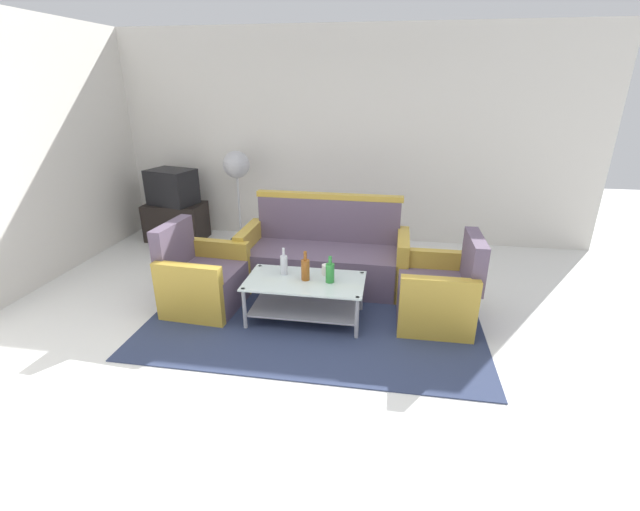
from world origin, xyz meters
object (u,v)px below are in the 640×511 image
at_px(couch, 325,257).
at_px(armchair_right, 438,294).
at_px(bottle_green, 330,272).
at_px(bottle_brown, 305,269).
at_px(cup, 326,270).
at_px(bottle_clear, 284,264).
at_px(television, 172,187).
at_px(armchair_left, 203,280).
at_px(pedestal_fan, 237,170).
at_px(coffee_table, 305,294).
at_px(tv_stand, 177,221).

relative_size(couch, armchair_right, 2.13).
height_order(armchair_right, bottle_green, armchair_right).
bearing_deg(bottle_brown, cup, 40.46).
bearing_deg(bottle_clear, television, 137.68).
distance_m(armchair_left, armchair_right, 2.29).
xyz_separation_m(armchair_right, television, (-3.50, 1.79, 0.47)).
bearing_deg(cup, armchair_left, -177.16).
height_order(cup, pedestal_fan, pedestal_fan).
relative_size(bottle_brown, television, 0.41).
bearing_deg(armchair_right, pedestal_fan, 53.88).
xyz_separation_m(bottle_brown, pedestal_fan, (-1.33, 2.00, 0.50)).
bearing_deg(armchair_left, pedestal_fan, -168.28).
distance_m(bottle_brown, cup, 0.23).
height_order(coffee_table, bottle_brown, bottle_brown).
relative_size(couch, television, 2.61).
relative_size(bottle_clear, pedestal_fan, 0.21).
distance_m(couch, pedestal_fan, 1.95).
distance_m(armchair_right, tv_stand, 3.93).
height_order(bottle_green, bottle_clear, bottle_clear).
bearing_deg(television, tv_stand, 90.00).
bearing_deg(pedestal_fan, bottle_brown, -56.34).
height_order(armchair_left, coffee_table, armchair_left).
xyz_separation_m(cup, pedestal_fan, (-1.50, 1.85, 0.55)).
xyz_separation_m(armchair_left, tv_stand, (-1.21, 1.87, -0.03)).
relative_size(bottle_green, cup, 2.52).
distance_m(bottle_brown, tv_stand, 3.00).
bearing_deg(couch, bottle_clear, 69.54).
bearing_deg(bottle_clear, bottle_green, -12.75).
bearing_deg(cup, bottle_clear, -172.20).
distance_m(armchair_left, cup, 1.24).
height_order(armchair_right, pedestal_fan, pedestal_fan).
bearing_deg(cup, bottle_green, -68.76).
bearing_deg(bottle_green, coffee_table, -179.70).
bearing_deg(pedestal_fan, bottle_clear, -59.90).
height_order(armchair_right, tv_stand, armchair_right).
xyz_separation_m(armchair_left, bottle_green, (1.29, -0.10, 0.22)).
height_order(bottle_brown, cup, bottle_brown).
height_order(tv_stand, pedestal_fan, pedestal_fan).
relative_size(couch, coffee_table, 1.64).
relative_size(couch, tv_stand, 2.26).
height_order(armchair_right, bottle_clear, armchair_right).
height_order(armchair_left, bottle_brown, armchair_left).
distance_m(couch, bottle_brown, 0.84).
xyz_separation_m(couch, coffee_table, (-0.06, -0.82, -0.04)).
bearing_deg(armchair_right, bottle_clear, 92.28).
bearing_deg(coffee_table, bottle_clear, 154.85).
xyz_separation_m(armchair_left, bottle_brown, (1.06, -0.08, 0.23)).
xyz_separation_m(armchair_right, cup, (-1.06, -0.01, 0.17)).
bearing_deg(tv_stand, bottle_green, -38.12).
relative_size(armchair_right, cup, 8.50).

